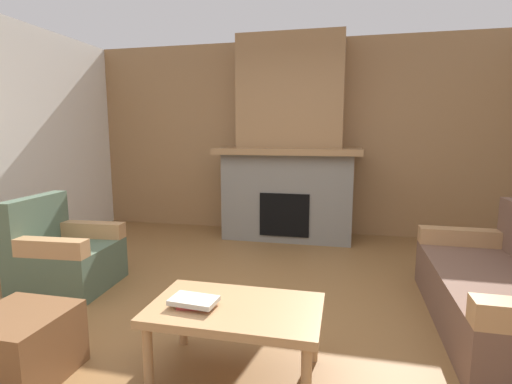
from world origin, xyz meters
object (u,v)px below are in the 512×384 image
Objects in this scene: fireplace at (289,153)px; coffee_table at (235,314)px; armchair at (64,256)px; ottoman at (20,346)px; couch at (507,293)px.

fireplace reaches higher than coffee_table.
armchair is 0.85× the size of coffee_table.
fireplace is 3.77m from ottoman.
couch is 3.48× the size of ottoman.
ottoman is (0.70, -1.23, -0.09)m from armchair.
armchair is (-3.68, -0.03, 0.01)m from couch.
ottoman is (-1.07, -3.49, -0.96)m from fireplace.
fireplace is 3.27m from coffee_table.
armchair is (-1.77, -2.26, -0.87)m from fireplace.
armchair reaches higher than coffee_table.
fireplace is 3.06m from couch.
couch reaches higher than coffee_table.
coffee_table is (-1.77, -0.94, 0.09)m from couch.
couch is 2.01m from coffee_table.
armchair is at bearing 154.49° from coffee_table.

